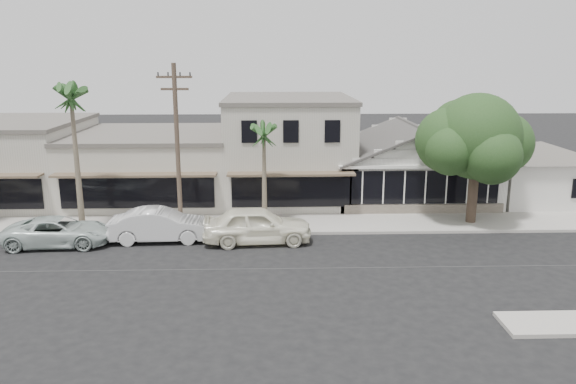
{
  "coord_description": "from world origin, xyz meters",
  "views": [
    {
      "loc": [
        -4.15,
        -23.73,
        9.3
      ],
      "look_at": [
        -3.24,
        6.0,
        2.11
      ],
      "focal_mm": 35.0,
      "sensor_mm": 36.0,
      "label": 1
    }
  ],
  "objects_px": {
    "utility_pole": "(177,146)",
    "shade_tree": "(475,139)",
    "car_0": "(257,225)",
    "car_2": "(59,232)",
    "car_1": "(160,225)"
  },
  "relations": [
    {
      "from": "car_1",
      "to": "car_2",
      "type": "distance_m",
      "value": 5.03
    },
    {
      "from": "car_0",
      "to": "shade_tree",
      "type": "relative_size",
      "value": 0.74
    },
    {
      "from": "car_1",
      "to": "car_2",
      "type": "relative_size",
      "value": 0.99
    },
    {
      "from": "utility_pole",
      "to": "shade_tree",
      "type": "distance_m",
      "value": 16.21
    },
    {
      "from": "utility_pole",
      "to": "shade_tree",
      "type": "relative_size",
      "value": 1.21
    },
    {
      "from": "car_1",
      "to": "shade_tree",
      "type": "distance_m",
      "value": 17.68
    },
    {
      "from": "car_1",
      "to": "shade_tree",
      "type": "bearing_deg",
      "value": -83.65
    },
    {
      "from": "car_0",
      "to": "car_2",
      "type": "xyz_separation_m",
      "value": [
        -10.0,
        -0.13,
        -0.22
      ]
    },
    {
      "from": "utility_pole",
      "to": "car_0",
      "type": "height_order",
      "value": "utility_pole"
    },
    {
      "from": "utility_pole",
      "to": "car_2",
      "type": "relative_size",
      "value": 1.73
    },
    {
      "from": "car_0",
      "to": "car_1",
      "type": "bearing_deg",
      "value": 81.66
    },
    {
      "from": "utility_pole",
      "to": "shade_tree",
      "type": "bearing_deg",
      "value": 5.68
    },
    {
      "from": "car_2",
      "to": "utility_pole",
      "type": "bearing_deg",
      "value": -77.34
    },
    {
      "from": "car_1",
      "to": "car_2",
      "type": "xyz_separation_m",
      "value": [
        -5.0,
        -0.55,
        -0.12
      ]
    },
    {
      "from": "utility_pole",
      "to": "car_0",
      "type": "xyz_separation_m",
      "value": [
        4.12,
        -1.49,
        -3.85
      ]
    }
  ]
}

